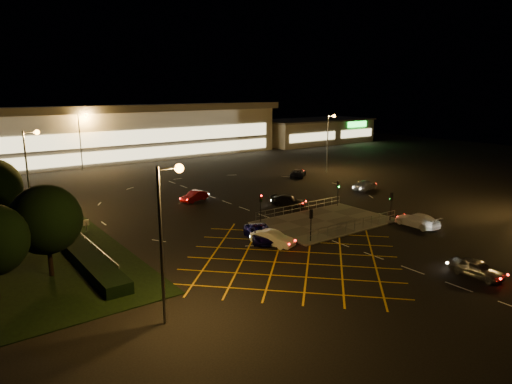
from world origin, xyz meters
TOP-DOWN VIEW (x-y plane):
  - ground at (0.00, 0.00)m, footprint 180.00×180.00m
  - pedestrian_island at (2.00, -2.00)m, footprint 14.00×9.00m
  - grass_verge at (-28.00, 6.00)m, footprint 18.00×30.00m
  - hedge at (-23.00, 6.00)m, footprint 2.00×26.00m
  - supermarket at (0.00, 61.95)m, footprint 72.00×26.50m
  - retail_unit_a at (46.00, 53.97)m, footprint 18.80×14.80m
  - retail_unit_b at (62.00, 53.96)m, footprint 14.80×14.80m
  - streetlight_sw at (-21.56, -12.00)m, footprint 1.78×0.56m
  - streetlight_nw at (-23.56, 18.00)m, footprint 1.78×0.56m
  - streetlight_ne at (24.44, 20.00)m, footprint 1.78×0.56m
  - streetlight_far_left at (-9.56, 48.00)m, footprint 1.78×0.56m
  - streetlight_far_right at (30.44, 50.00)m, footprint 1.78×0.56m
  - signal_sw at (-4.00, -5.99)m, footprint 0.28×0.30m
  - signal_se at (8.00, -5.99)m, footprint 0.28×0.30m
  - signal_nw at (-4.00, 1.99)m, footprint 0.28×0.30m
  - signal_ne at (8.00, 1.99)m, footprint 0.28×0.30m
  - tree_e at (-26.00, 0.00)m, footprint 5.40×5.40m
  - car_near_silver at (0.84, -19.75)m, footprint 1.78×4.15m
  - car_queue_white at (-7.50, -4.57)m, footprint 2.90×4.48m
  - car_left_blue at (-7.50, -2.77)m, footprint 4.03×5.74m
  - car_far_dkgrey at (3.28, 5.88)m, footprint 3.71×4.77m
  - car_right_silver at (18.06, 6.28)m, footprint 4.73×2.49m
  - car_circ_red at (-5.06, 15.02)m, footprint 4.33×2.73m
  - car_east_grey at (17.07, 19.70)m, footprint 4.91×4.60m
  - car_approach_white at (8.62, -9.00)m, footprint 2.24×5.07m

SIDE VIEW (x-z plane):
  - ground at x=0.00m, z-range 0.00..0.00m
  - grass_verge at x=-28.00m, z-range 0.00..0.08m
  - pedestrian_island at x=2.00m, z-range 0.00..0.12m
  - hedge at x=-23.00m, z-range 0.00..1.00m
  - car_east_grey at x=17.07m, z-range 0.00..1.28m
  - car_far_dkgrey at x=3.28m, z-range 0.00..1.29m
  - car_circ_red at x=-5.06m, z-range 0.00..1.35m
  - car_queue_white at x=-7.50m, z-range 0.00..1.39m
  - car_near_silver at x=0.84m, z-range 0.00..1.40m
  - car_approach_white at x=8.62m, z-range 0.00..1.45m
  - car_left_blue at x=-7.50m, z-range 0.00..1.45m
  - car_right_silver at x=18.06m, z-range 0.00..1.53m
  - signal_sw at x=-4.00m, z-range 0.79..3.94m
  - signal_se at x=8.00m, z-range 0.79..3.94m
  - signal_nw at x=-4.00m, z-range 0.79..3.94m
  - signal_ne at x=8.00m, z-range 0.79..3.94m
  - retail_unit_a at x=46.00m, z-range 0.04..6.39m
  - retail_unit_b at x=62.00m, z-range 0.05..6.40m
  - tree_e at x=-26.00m, z-range 0.97..8.32m
  - supermarket at x=0.00m, z-range 0.06..10.56m
  - streetlight_sw at x=-21.56m, z-range 1.55..11.58m
  - streetlight_nw at x=-23.56m, z-range 1.55..11.58m
  - streetlight_ne at x=24.44m, z-range 1.55..11.58m
  - streetlight_far_left at x=-9.56m, z-range 1.55..11.58m
  - streetlight_far_right at x=30.44m, z-range 1.55..11.58m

